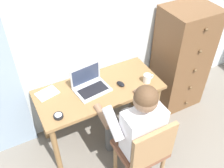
% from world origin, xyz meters
% --- Properties ---
extents(wall_back, '(4.80, 0.05, 2.50)m').
position_xyz_m(wall_back, '(0.00, 2.20, 1.25)').
color(wall_back, silver).
rests_on(wall_back, ground_plane).
extents(desk, '(1.30, 0.59, 0.72)m').
position_xyz_m(desk, '(-0.27, 1.84, 0.61)').
color(desk, olive).
rests_on(desk, ground_plane).
extents(dresser, '(0.57, 0.50, 1.32)m').
position_xyz_m(dresser, '(0.86, 1.91, 0.66)').
color(dresser, brown).
rests_on(dresser, ground_plane).
extents(chair, '(0.43, 0.41, 0.90)m').
position_xyz_m(chair, '(-0.17, 1.10, 0.51)').
color(chair, brown).
rests_on(chair, ground_plane).
extents(person_seated, '(0.53, 0.59, 1.22)m').
position_xyz_m(person_seated, '(-0.18, 1.29, 0.69)').
color(person_seated, '#4C4C4C').
rests_on(person_seated, ground_plane).
extents(laptop, '(0.37, 0.29, 0.24)m').
position_xyz_m(laptop, '(-0.35, 1.88, 0.77)').
color(laptop, '#B7BABF').
rests_on(laptop, desk).
extents(computer_mouse, '(0.08, 0.11, 0.03)m').
position_xyz_m(computer_mouse, '(-0.05, 1.78, 0.73)').
color(computer_mouse, black).
rests_on(computer_mouse, desk).
extents(desk_clock, '(0.09, 0.09, 0.03)m').
position_xyz_m(desk_clock, '(-0.77, 1.66, 0.73)').
color(desk_clock, black).
rests_on(desk_clock, desk).
extents(notebook_pad, '(0.24, 0.20, 0.01)m').
position_xyz_m(notebook_pad, '(-0.77, 2.01, 0.72)').
color(notebook_pad, silver).
rests_on(notebook_pad, desk).
extents(coffee_mug, '(0.12, 0.08, 0.09)m').
position_xyz_m(coffee_mug, '(0.22, 1.70, 0.76)').
color(coffee_mug, silver).
rests_on(coffee_mug, desk).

